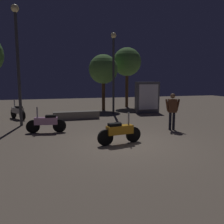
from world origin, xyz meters
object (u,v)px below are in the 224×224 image
Objects in this scene: person_rider_beside at (172,108)px; streetlamp_far at (17,52)px; motorcycle_white_parked_right at (18,112)px; kiosk_billboard at (147,97)px; motorcycle_pink_parked_left at (46,123)px; motorcycle_orange_foreground at (120,132)px; streetlamp_near at (113,63)px.

streetlamp_far is (-6.64, 2.91, 2.58)m from person_rider_beside.
person_rider_beside is (7.03, -4.87, 0.54)m from motorcycle_white_parked_right.
person_rider_beside is at bearing 80.49° from kiosk_billboard.
kiosk_billboard is at bearing -119.36° from motorcycle_white_parked_right.
motorcycle_orange_foreground is at bearing 142.70° from motorcycle_pink_parked_left.
motorcycle_orange_foreground is at bearing 61.50° from kiosk_billboard.
kiosk_billboard reaches higher than motorcycle_orange_foreground.
motorcycle_pink_parked_left is 1.13× the size of motorcycle_white_parked_right.
motorcycle_white_parked_right is at bearing 113.43° from motorcycle_orange_foreground.
streetlamp_far reaches higher than motorcycle_orange_foreground.
kiosk_billboard is (4.11, 6.72, 0.61)m from motorcycle_orange_foreground.
motorcycle_orange_foreground is at bearing -179.22° from motorcycle_white_parked_right.
motorcycle_white_parked_right is 3.70m from streetlamp_far.
motorcycle_orange_foreground is 6.55m from streetlamp_far.
motorcycle_orange_foreground is 0.79× the size of kiosk_billboard.
streetlamp_near is at bearing -1.52° from kiosk_billboard.
motorcycle_white_parked_right is (-1.58, 3.91, 0.00)m from motorcycle_pink_parked_left.
streetlamp_far is at bearing 19.27° from kiosk_billboard.
streetlamp_near reaches higher than motorcycle_pink_parked_left.
streetlamp_far reaches higher than kiosk_billboard.
motorcycle_orange_foreground is 0.29× the size of streetlamp_far.
motorcycle_white_parked_right is at bearing -60.30° from motorcycle_pink_parked_left.
kiosk_billboard is at bearing 2.73° from person_rider_beside.
motorcycle_orange_foreground is 7.58m from motorcycle_white_parked_right.
streetlamp_near reaches higher than motorcycle_orange_foreground.
streetlamp_near is (-1.18, 5.37, 2.31)m from person_rider_beside.
motorcycle_orange_foreground is at bearing -50.32° from streetlamp_far.
person_rider_beside is (2.96, 1.53, 0.54)m from motorcycle_orange_foreground.
motorcycle_pink_parked_left is at bearing -133.95° from streetlamp_near.
motorcycle_white_parked_right is at bearing 5.22° from kiosk_billboard.
motorcycle_orange_foreground is 7.90m from kiosk_billboard.
person_rider_beside is at bearing -23.64° from streetlamp_far.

